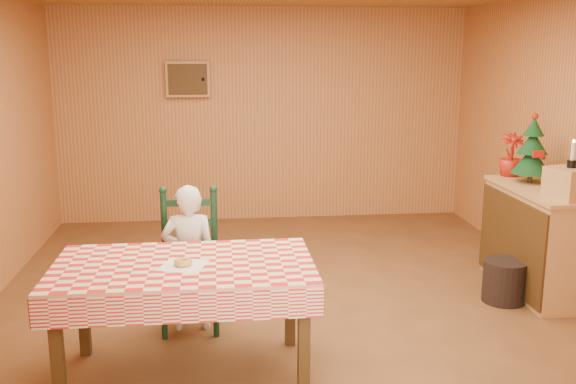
# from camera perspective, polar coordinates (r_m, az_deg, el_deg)

# --- Properties ---
(ground) EXTENTS (6.00, 6.00, 0.00)m
(ground) POSITION_cam_1_polar(r_m,az_deg,el_deg) (5.35, 0.24, -10.44)
(ground) COLOR brown
(ground) RESTS_ON ground
(cabin_walls) EXTENTS (5.10, 6.05, 2.65)m
(cabin_walls) POSITION_cam_1_polar(r_m,az_deg,el_deg) (5.47, -0.41, 9.75)
(cabin_walls) COLOR #C07F45
(cabin_walls) RESTS_ON ground
(dining_table) EXTENTS (1.66, 0.96, 0.77)m
(dining_table) POSITION_cam_1_polar(r_m,az_deg,el_deg) (4.16, -9.22, -7.33)
(dining_table) COLOR #452D12
(dining_table) RESTS_ON ground
(ladder_chair) EXTENTS (0.44, 0.40, 1.08)m
(ladder_chair) POSITION_cam_1_polar(r_m,az_deg,el_deg) (4.96, -8.71, -6.26)
(ladder_chair) COLOR black
(ladder_chair) RESTS_ON ground
(seated_child) EXTENTS (0.41, 0.27, 1.12)m
(seated_child) POSITION_cam_1_polar(r_m,az_deg,el_deg) (4.89, -8.76, -5.82)
(seated_child) COLOR white
(seated_child) RESTS_ON ground
(napkin) EXTENTS (0.33, 0.33, 0.00)m
(napkin) POSITION_cam_1_polar(r_m,az_deg,el_deg) (4.08, -9.29, -6.45)
(napkin) COLOR white
(napkin) RESTS_ON dining_table
(donut) EXTENTS (0.14, 0.14, 0.04)m
(donut) POSITION_cam_1_polar(r_m,az_deg,el_deg) (4.08, -9.30, -6.17)
(donut) COLOR gold
(donut) RESTS_ON napkin
(shelf_unit) EXTENTS (0.54, 1.24, 0.93)m
(shelf_unit) POSITION_cam_1_polar(r_m,az_deg,el_deg) (6.03, 21.33, -3.99)
(shelf_unit) COLOR tan
(shelf_unit) RESTS_ON ground
(crate) EXTENTS (0.37, 0.37, 0.25)m
(crate) POSITION_cam_1_polar(r_m,az_deg,el_deg) (5.56, 23.76, 0.72)
(crate) COLOR tan
(crate) RESTS_ON shelf_unit
(christmas_tree) EXTENTS (0.34, 0.34, 0.62)m
(christmas_tree) POSITION_cam_1_polar(r_m,az_deg,el_deg) (6.09, 20.88, 3.40)
(christmas_tree) COLOR #452D12
(christmas_tree) RESTS_ON shelf_unit
(flower_arrangement) EXTENTS (0.26, 0.26, 0.40)m
(flower_arrangement) POSITION_cam_1_polar(r_m,az_deg,el_deg) (6.35, 19.21, 3.13)
(flower_arrangement) COLOR #A31D0F
(flower_arrangement) RESTS_ON shelf_unit
(candle_set) EXTENTS (0.07, 0.07, 0.22)m
(candle_set) POSITION_cam_1_polar(r_m,az_deg,el_deg) (5.52, 23.94, 2.65)
(candle_set) COLOR black
(candle_set) RESTS_ON crate
(storage_bin) EXTENTS (0.40, 0.40, 0.36)m
(storage_bin) POSITION_cam_1_polar(r_m,az_deg,el_deg) (5.76, 18.67, -7.53)
(storage_bin) COLOR black
(storage_bin) RESTS_ON ground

